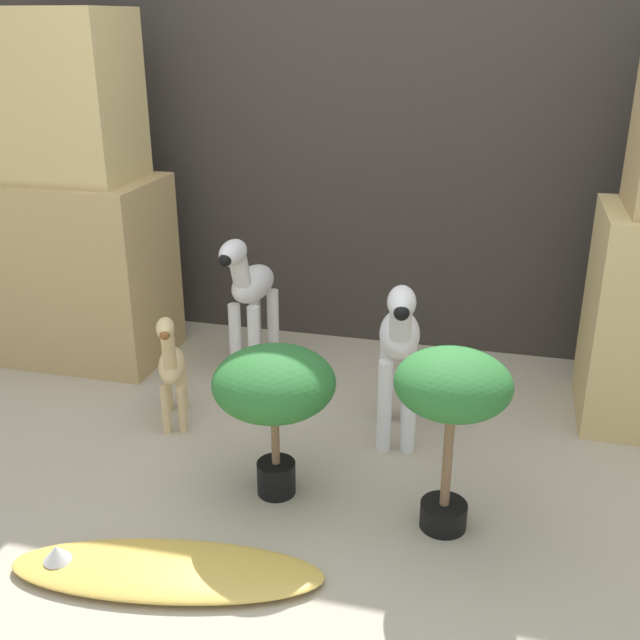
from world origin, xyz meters
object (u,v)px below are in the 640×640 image
(zebra_right, at_px, (399,347))
(zebra_left, at_px, (250,294))
(giraffe_figurine, at_px, (171,364))
(surfboard, at_px, (163,570))
(potted_palm_back, at_px, (452,395))
(potted_palm_front, at_px, (274,388))

(zebra_right, distance_m, zebra_left, 0.84)
(zebra_left, xyz_separation_m, giraffe_figurine, (-0.15, -0.52, -0.13))
(zebra_left, bearing_deg, giraffe_figurine, -106.44)
(giraffe_figurine, distance_m, surfboard, 0.94)
(zebra_right, relative_size, potted_palm_back, 1.11)
(zebra_left, distance_m, giraffe_figurine, 0.55)
(potted_palm_back, bearing_deg, giraffe_figurine, 160.67)
(giraffe_figurine, distance_m, potted_palm_back, 1.21)
(zebra_right, distance_m, surfboard, 1.15)
(potted_palm_front, bearing_deg, potted_palm_back, -4.55)
(giraffe_figurine, height_order, surfboard, giraffe_figurine)
(zebra_right, distance_m, giraffe_figurine, 0.90)
(zebra_right, height_order, giraffe_figurine, zebra_right)
(potted_palm_back, bearing_deg, zebra_right, 115.17)
(zebra_right, distance_m, potted_palm_front, 0.57)
(zebra_left, distance_m, potted_palm_back, 1.33)
(zebra_left, height_order, giraffe_figurine, zebra_left)
(potted_palm_front, bearing_deg, zebra_left, 114.11)
(zebra_left, distance_m, surfboard, 1.42)
(giraffe_figurine, relative_size, surfboard, 0.54)
(potted_palm_front, bearing_deg, giraffe_figurine, 147.21)
(zebra_left, relative_size, giraffe_figurine, 1.31)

